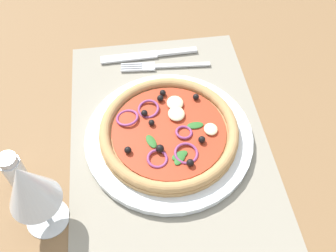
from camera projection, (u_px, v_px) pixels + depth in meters
ground_plane at (168, 137)px, 66.15cm from camera, size 190.00×140.00×2.40cm
placemat at (168, 132)px, 65.03cm from camera, size 48.20×33.81×0.40cm
plate at (170, 137)px, 63.46cm from camera, size 28.68×28.68×1.26cm
pizza at (170, 131)px, 62.11cm from camera, size 23.52×23.52×2.67cm
fork at (160, 66)px, 74.36cm from camera, size 2.90×18.06×0.44cm
knife at (148, 55)px, 76.26cm from camera, size 2.27×20.03×0.62cm
wine_glass at (28, 187)px, 47.49cm from camera, size 7.20×7.20×14.90cm
pepper_shaker at (14, 170)px, 56.97cm from camera, size 3.20×3.20×6.70cm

